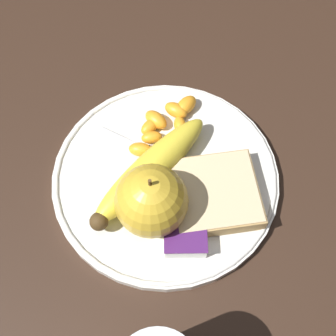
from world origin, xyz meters
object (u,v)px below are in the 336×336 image
object	(u,v)px
jam_packet	(188,239)
plate	(168,177)
bread_slice	(217,194)
fork	(170,163)
banana	(152,173)
apple	(154,201)

from	to	relation	value
jam_packet	plate	bearing A→B (deg)	-75.91
bread_slice	fork	xyz separation A→B (m)	(0.05, -0.05, -0.01)
banana	fork	xyz separation A→B (m)	(-0.02, -0.02, -0.02)
apple	bread_slice	size ratio (longest dim) A/B	0.80
apple	plate	bearing A→B (deg)	-106.98
plate	jam_packet	size ratio (longest dim) A/B	5.79
apple	jam_packet	bearing A→B (deg)	137.72
apple	banana	world-z (taller)	apple
banana	bread_slice	xyz separation A→B (m)	(-0.08, 0.02, -0.01)
plate	apple	world-z (taller)	apple
fork	jam_packet	size ratio (longest dim) A/B	3.36
plate	banana	distance (m)	0.03
bread_slice	apple	bearing A→B (deg)	16.55
plate	apple	distance (m)	0.07
bread_slice	jam_packet	xyz separation A→B (m)	(0.04, 0.06, -0.00)
apple	fork	distance (m)	0.08
banana	bread_slice	world-z (taller)	banana
jam_packet	bread_slice	bearing A→B (deg)	-122.69
fork	bread_slice	bearing A→B (deg)	-12.44
banana	bread_slice	size ratio (longest dim) A/B	1.42
fork	apple	bearing A→B (deg)	-76.49
banana	bread_slice	distance (m)	0.08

